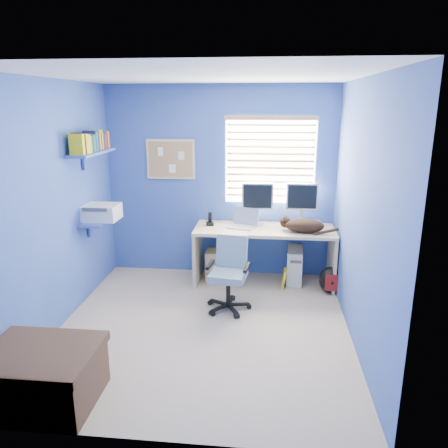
# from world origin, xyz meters

# --- Properties ---
(floor) EXTENTS (3.00, 3.20, 0.00)m
(floor) POSITION_xyz_m (0.00, 0.00, 0.00)
(floor) COLOR #B4A494
(floor) RESTS_ON ground
(ceiling) EXTENTS (3.00, 3.20, 0.00)m
(ceiling) POSITION_xyz_m (0.00, 0.00, 2.50)
(ceiling) COLOR white
(ceiling) RESTS_ON wall_back
(wall_back) EXTENTS (3.00, 0.01, 2.50)m
(wall_back) POSITION_xyz_m (0.00, 1.60, 1.25)
(wall_back) COLOR #3256A0
(wall_back) RESTS_ON ground
(wall_front) EXTENTS (3.00, 0.01, 2.50)m
(wall_front) POSITION_xyz_m (0.00, -1.60, 1.25)
(wall_front) COLOR #3256A0
(wall_front) RESTS_ON ground
(wall_left) EXTENTS (0.01, 3.20, 2.50)m
(wall_left) POSITION_xyz_m (-1.50, 0.00, 1.25)
(wall_left) COLOR #3256A0
(wall_left) RESTS_ON ground
(wall_right) EXTENTS (0.01, 3.20, 2.50)m
(wall_right) POSITION_xyz_m (1.50, 0.00, 1.25)
(wall_right) COLOR #3256A0
(wall_right) RESTS_ON ground
(desk) EXTENTS (1.76, 0.65, 0.74)m
(desk) POSITION_xyz_m (0.60, 1.26, 0.37)
(desk) COLOR tan
(desk) RESTS_ON floor
(laptop) EXTENTS (0.40, 0.35, 0.22)m
(laptop) POSITION_xyz_m (0.32, 1.26, 0.85)
(laptop) COLOR silver
(laptop) RESTS_ON desk
(monitor_left) EXTENTS (0.40, 0.13, 0.54)m
(monitor_left) POSITION_xyz_m (0.50, 1.45, 1.01)
(monitor_left) COLOR silver
(monitor_left) RESTS_ON desk
(monitor_right) EXTENTS (0.40, 0.12, 0.54)m
(monitor_right) POSITION_xyz_m (1.07, 1.49, 1.01)
(monitor_right) COLOR silver
(monitor_right) RESTS_ON desk
(phone) EXTENTS (0.11, 0.13, 0.17)m
(phone) POSITION_xyz_m (-0.10, 1.33, 0.82)
(phone) COLOR black
(phone) RESTS_ON desk
(mug) EXTENTS (0.10, 0.09, 0.10)m
(mug) POSITION_xyz_m (1.10, 1.33, 0.79)
(mug) COLOR #18833C
(mug) RESTS_ON desk
(cd_spindle) EXTENTS (0.13, 0.13, 0.07)m
(cd_spindle) POSITION_xyz_m (1.25, 1.41, 0.78)
(cd_spindle) COLOR silver
(cd_spindle) RESTS_ON desk
(cat) EXTENTS (0.53, 0.40, 0.17)m
(cat) POSITION_xyz_m (1.09, 1.12, 0.82)
(cat) COLOR black
(cat) RESTS_ON desk
(tower_pc) EXTENTS (0.21, 0.45, 0.45)m
(tower_pc) POSITION_xyz_m (1.00, 1.34, 0.23)
(tower_pc) COLOR beige
(tower_pc) RESTS_ON floor
(drawer_boxes) EXTENTS (0.35, 0.28, 0.41)m
(drawer_boxes) POSITION_xyz_m (0.03, 1.30, 0.20)
(drawer_boxes) COLOR tan
(drawer_boxes) RESTS_ON floor
(yellow_book) EXTENTS (0.03, 0.17, 0.24)m
(yellow_book) POSITION_xyz_m (0.86, 1.14, 0.12)
(yellow_book) COLOR yellow
(yellow_book) RESTS_ON floor
(backpack) EXTENTS (0.29, 0.23, 0.34)m
(backpack) POSITION_xyz_m (1.43, 1.03, 0.17)
(backpack) COLOR black
(backpack) RESTS_ON floor
(bed_corner) EXTENTS (0.93, 0.66, 0.45)m
(bed_corner) POSITION_xyz_m (-1.12, -1.28, 0.22)
(bed_corner) COLOR brown
(bed_corner) RESTS_ON floor
(office_chair) EXTENTS (0.53, 0.53, 0.82)m
(office_chair) POSITION_xyz_m (0.22, 0.49, 0.31)
(office_chair) COLOR black
(office_chair) RESTS_ON floor
(window_blinds) EXTENTS (1.15, 0.05, 1.10)m
(window_blinds) POSITION_xyz_m (0.65, 1.57, 1.55)
(window_blinds) COLOR white
(window_blinds) RESTS_ON ground
(corkboard) EXTENTS (0.64, 0.02, 0.52)m
(corkboard) POSITION_xyz_m (-0.65, 1.58, 1.55)
(corkboard) COLOR tan
(corkboard) RESTS_ON ground
(wall_shelves) EXTENTS (0.42, 0.90, 1.05)m
(wall_shelves) POSITION_xyz_m (-1.35, 0.75, 1.43)
(wall_shelves) COLOR #3D59A7
(wall_shelves) RESTS_ON ground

